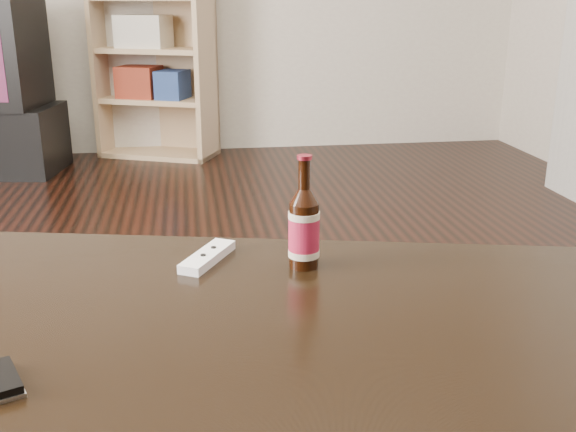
{
  "coord_description": "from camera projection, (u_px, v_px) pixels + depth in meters",
  "views": [
    {
      "loc": [
        0.32,
        -1.44,
        0.97
      ],
      "look_at": [
        0.5,
        -0.27,
        0.58
      ],
      "focal_mm": 42.0,
      "sensor_mm": 36.0,
      "label": 1
    }
  ],
  "objects": [
    {
      "name": "remote",
      "position": [
        208.0,
        257.0,
        1.29
      ],
      "size": [
        0.12,
        0.16,
        0.02
      ],
      "rotation": [
        0.0,
        0.0,
        -0.51
      ],
      "color": "white",
      "rests_on": "coffee_table"
    },
    {
      "name": "floor",
      "position": [
        66.0,
        424.0,
        1.61
      ],
      "size": [
        5.0,
        6.0,
        0.01
      ],
      "primitive_type": "cube",
      "color": "black",
      "rests_on": "ground"
    },
    {
      "name": "coffee_table",
      "position": [
        241.0,
        356.0,
        1.08
      ],
      "size": [
        1.42,
        1.02,
        0.48
      ],
      "rotation": [
        0.0,
        0.0,
        -0.23
      ],
      "color": "black",
      "rests_on": "floor"
    },
    {
      "name": "beer_bottle",
      "position": [
        304.0,
        228.0,
        1.25
      ],
      "size": [
        0.06,
        0.06,
        0.21
      ],
      "rotation": [
        0.0,
        0.0,
        -0.01
      ],
      "color": "black",
      "rests_on": "coffee_table"
    },
    {
      "name": "bookshelf",
      "position": [
        154.0,
        45.0,
        4.13
      ],
      "size": [
        0.78,
        0.58,
        1.31
      ],
      "rotation": [
        0.0,
        0.0,
        -0.4
      ],
      "color": "tan",
      "rests_on": "floor"
    }
  ]
}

